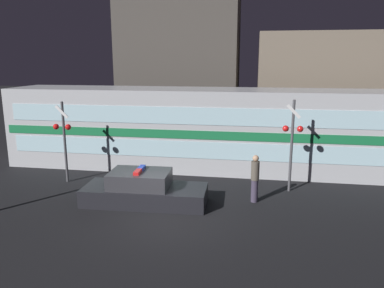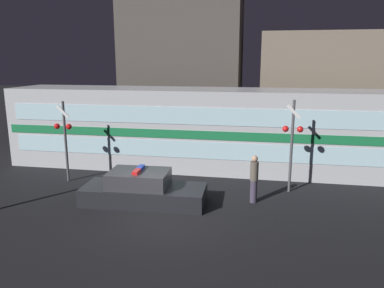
{
  "view_description": "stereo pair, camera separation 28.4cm",
  "coord_description": "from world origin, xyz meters",
  "px_view_note": "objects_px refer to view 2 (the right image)",
  "views": [
    {
      "loc": [
        2.96,
        -11.51,
        5.24
      ],
      "look_at": [
        0.36,
        3.81,
        1.75
      ],
      "focal_mm": 35.0,
      "sensor_mm": 36.0,
      "label": 1
    },
    {
      "loc": [
        3.24,
        -11.46,
        5.24
      ],
      "look_at": [
        0.36,
        3.81,
        1.75
      ],
      "focal_mm": 35.0,
      "sensor_mm": 36.0,
      "label": 2
    }
  ],
  "objects_px": {
    "police_car": "(143,190)",
    "train": "(229,130)",
    "crossing_signal_near": "(292,139)",
    "pedestrian": "(254,178)"
  },
  "relations": [
    {
      "from": "police_car",
      "to": "train",
      "type": "bearing_deg",
      "value": 59.91
    },
    {
      "from": "police_car",
      "to": "crossing_signal_near",
      "type": "xyz_separation_m",
      "value": [
        5.48,
        2.22,
        1.72
      ]
    },
    {
      "from": "crossing_signal_near",
      "to": "train",
      "type": "bearing_deg",
      "value": 132.99
    },
    {
      "from": "train",
      "to": "police_car",
      "type": "height_order",
      "value": "train"
    },
    {
      "from": "police_car",
      "to": "crossing_signal_near",
      "type": "distance_m",
      "value": 6.16
    },
    {
      "from": "pedestrian",
      "to": "train",
      "type": "bearing_deg",
      "value": 107.23
    },
    {
      "from": "train",
      "to": "crossing_signal_near",
      "type": "distance_m",
      "value": 4.04
    },
    {
      "from": "train",
      "to": "pedestrian",
      "type": "height_order",
      "value": "train"
    },
    {
      "from": "police_car",
      "to": "crossing_signal_near",
      "type": "height_order",
      "value": "crossing_signal_near"
    },
    {
      "from": "police_car",
      "to": "crossing_signal_near",
      "type": "relative_size",
      "value": 1.24
    }
  ]
}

